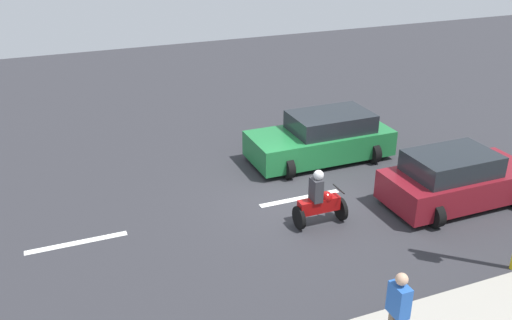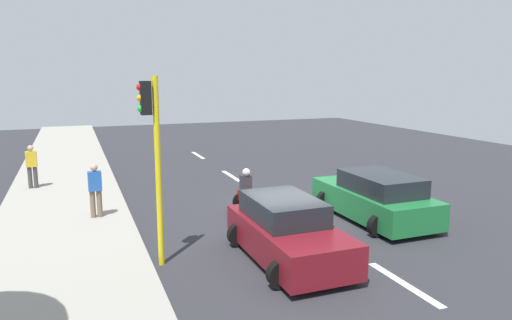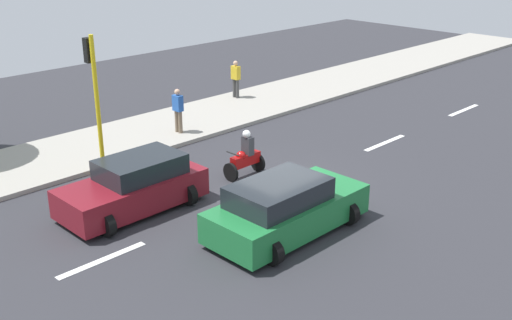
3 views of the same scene
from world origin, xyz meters
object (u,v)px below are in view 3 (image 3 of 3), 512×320
object	(u,v)px
car_maroon	(134,186)
traffic_light_corner	(94,85)
motorcycle	(245,157)
pedestrian_near_signal	(236,78)
car_green	(286,208)
pedestrian_by_tree	(178,109)

from	to	relation	value
car_maroon	traffic_light_corner	world-z (taller)	traffic_light_corner
motorcycle	pedestrian_near_signal	world-z (taller)	pedestrian_near_signal
car_green	motorcycle	world-z (taller)	motorcycle
pedestrian_near_signal	pedestrian_by_tree	distance (m)	5.39
motorcycle	pedestrian_by_tree	world-z (taller)	pedestrian_by_tree
pedestrian_near_signal	pedestrian_by_tree	bearing A→B (deg)	113.01
pedestrian_by_tree	traffic_light_corner	bearing A→B (deg)	105.98
car_green	pedestrian_near_signal	xyz separation A→B (m)	(10.29, -7.90, 0.35)
car_maroon	traffic_light_corner	distance (m)	3.86
car_green	pedestrian_by_tree	bearing A→B (deg)	-19.79
traffic_light_corner	motorcycle	bearing A→B (deg)	-137.78
car_green	traffic_light_corner	bearing A→B (deg)	9.38
car_green	pedestrian_near_signal	distance (m)	12.98
car_maroon	pedestrian_near_signal	bearing A→B (deg)	-57.30
car_maroon	pedestrian_near_signal	size ratio (longest dim) A/B	2.43
motorcycle	traffic_light_corner	size ratio (longest dim) A/B	0.34
car_maroon	traffic_light_corner	xyz separation A→B (m)	(3.05, -0.81, 2.22)
traffic_light_corner	pedestrian_near_signal	bearing A→B (deg)	-70.10
car_green	pedestrian_by_tree	size ratio (longest dim) A/B	2.67
car_maroon	pedestrian_by_tree	xyz separation A→B (m)	(4.23, -4.91, 0.35)
motorcycle	pedestrian_by_tree	xyz separation A→B (m)	(4.63, -0.97, 0.42)
car_green	pedestrian_near_signal	size ratio (longest dim) A/B	2.67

